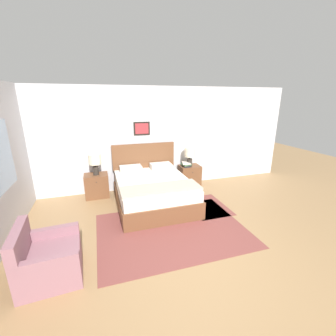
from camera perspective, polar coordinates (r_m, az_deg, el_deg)
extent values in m
plane|color=#99754C|center=(3.56, 8.47, -23.10)|extent=(16.00, 16.00, 0.00)
cube|color=silver|center=(5.85, -4.79, 7.35)|extent=(7.97, 0.06, 2.60)
cube|color=black|center=(5.73, -6.68, 9.93)|extent=(0.41, 0.02, 0.33)
cube|color=#9E2D33|center=(5.72, -6.65, 9.92)|extent=(0.33, 0.00, 0.26)
cube|color=brown|center=(4.25, 1.05, -15.42)|extent=(2.64, 1.95, 0.01)
cube|color=brown|center=(5.15, 9.99, -9.47)|extent=(0.78, 1.11, 0.01)
cube|color=brown|center=(5.14, -3.68, -7.62)|extent=(1.60, 1.99, 0.28)
cube|color=brown|center=(4.22, -0.49, -10.67)|extent=(1.60, 0.06, 0.08)
cube|color=white|center=(5.02, -3.74, -4.61)|extent=(1.53, 1.91, 0.30)
cube|color=brown|center=(5.78, -6.15, 3.12)|extent=(1.60, 0.06, 0.63)
cube|color=#B2A893|center=(4.40, -1.84, -5.28)|extent=(1.56, 0.56, 0.06)
cube|color=white|center=(5.57, -9.45, -0.20)|extent=(0.52, 0.32, 0.14)
cube|color=white|center=(5.72, -1.84, 0.49)|extent=(0.52, 0.32, 0.14)
cube|color=#8E606B|center=(3.61, -27.47, -20.61)|extent=(0.80, 0.84, 0.38)
cube|color=#8E606B|center=(3.47, -33.67, -15.71)|extent=(0.17, 0.80, 0.38)
cube|color=#8E606B|center=(3.76, -27.55, -14.25)|extent=(0.75, 0.15, 0.14)
cube|color=#8E606B|center=(3.18, -28.75, -20.53)|extent=(0.75, 0.15, 0.14)
cube|color=brown|center=(5.71, -17.61, -4.27)|extent=(0.55, 0.41, 0.57)
sphere|color=#332D28|center=(5.45, -17.74, -3.51)|extent=(0.02, 0.02, 0.02)
cube|color=brown|center=(6.15, 5.46, -1.96)|extent=(0.55, 0.41, 0.57)
sphere|color=#332D28|center=(5.91, 6.32, -1.15)|extent=(0.02, 0.02, 0.02)
cylinder|color=#2D2823|center=(5.56, -17.86, -0.64)|extent=(0.14, 0.14, 0.20)
cylinder|color=#2D2823|center=(5.52, -17.98, 0.66)|extent=(0.02, 0.02, 0.06)
cylinder|color=beige|center=(5.48, -18.12, 2.15)|extent=(0.28, 0.28, 0.24)
cylinder|color=#2D2823|center=(6.00, 5.50, 1.43)|extent=(0.14, 0.14, 0.20)
cylinder|color=#2D2823|center=(5.97, 5.54, 2.65)|extent=(0.02, 0.02, 0.06)
cylinder|color=beige|center=(5.94, 5.58, 4.04)|extent=(0.28, 0.28, 0.24)
cube|color=#232328|center=(5.97, 4.61, 0.57)|extent=(0.18, 0.24, 0.04)
cube|color=#4C7551|center=(5.96, 4.62, 0.96)|extent=(0.24, 0.26, 0.04)
cube|color=silver|center=(5.95, 4.62, 1.30)|extent=(0.25, 0.29, 0.03)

